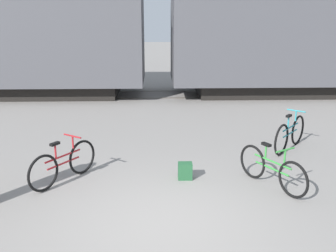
{
  "coord_description": "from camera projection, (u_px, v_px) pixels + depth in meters",
  "views": [
    {
      "loc": [
        -0.08,
        -5.54,
        3.22
      ],
      "look_at": [
        0.15,
        1.78,
        1.1
      ],
      "focal_mm": 42.0,
      "sensor_mm": 36.0,
      "label": 1
    }
  ],
  "objects": [
    {
      "name": "rail_far",
      "position": [
        158.0,
        91.0,
        16.71
      ],
      "size": [
        68.49,
        0.07,
        0.01
      ],
      "primitive_type": "cube",
      "color": "#4C4238",
      "rests_on": "ground_plane"
    },
    {
      "name": "freight_train",
      "position": [
        158.0,
        23.0,
        15.23
      ],
      "size": [
        56.49,
        3.19,
        5.44
      ],
      "color": "black",
      "rests_on": "ground_plane"
    },
    {
      "name": "bicycle_maroon",
      "position": [
        64.0,
        164.0,
        7.67
      ],
      "size": [
        1.01,
        1.45,
        0.89
      ],
      "color": "black",
      "rests_on": "ground_plane"
    },
    {
      "name": "ground_plane",
      "position": [
        162.0,
        224.0,
        6.21
      ],
      "size": [
        80.0,
        80.0,
        0.0
      ],
      "primitive_type": "plane",
      "color": "gray"
    },
    {
      "name": "backpack",
      "position": [
        185.0,
        171.0,
        7.85
      ],
      "size": [
        0.28,
        0.2,
        0.34
      ],
      "color": "#235633",
      "rests_on": "ground_plane"
    },
    {
      "name": "rail_near",
      "position": [
        158.0,
        98.0,
        15.33
      ],
      "size": [
        68.49,
        0.07,
        0.01
      ],
      "primitive_type": "cube",
      "color": "#4C4238",
      "rests_on": "ground_plane"
    },
    {
      "name": "bicycle_green",
      "position": [
        272.0,
        169.0,
        7.44
      ],
      "size": [
        0.9,
        1.53,
        0.85
      ],
      "color": "black",
      "rests_on": "ground_plane"
    },
    {
      "name": "bicycle_teal",
      "position": [
        290.0,
        134.0,
        9.49
      ],
      "size": [
        1.18,
        1.38,
        0.93
      ],
      "color": "black",
      "rests_on": "ground_plane"
    }
  ]
}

